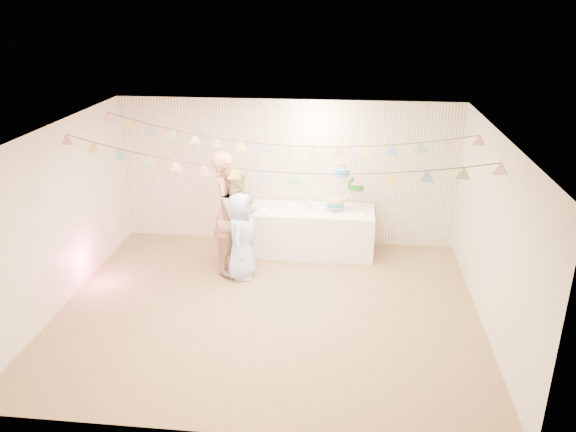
# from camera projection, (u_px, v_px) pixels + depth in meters

# --- Properties ---
(floor) EXTENTS (6.00, 6.00, 0.00)m
(floor) POSITION_uv_depth(u_px,v_px,m) (268.00, 309.00, 8.12)
(floor) COLOR olive
(floor) RESTS_ON ground
(ceiling) EXTENTS (6.00, 6.00, 0.00)m
(ceiling) POSITION_uv_depth(u_px,v_px,m) (266.00, 133.00, 7.17)
(ceiling) COLOR white
(ceiling) RESTS_ON ground
(back_wall) EXTENTS (6.00, 6.00, 0.00)m
(back_wall) POSITION_uv_depth(u_px,v_px,m) (287.00, 173.00, 9.96)
(back_wall) COLOR white
(back_wall) RESTS_ON ground
(front_wall) EXTENTS (6.00, 6.00, 0.00)m
(front_wall) POSITION_uv_depth(u_px,v_px,m) (230.00, 327.00, 5.33)
(front_wall) COLOR white
(front_wall) RESTS_ON ground
(left_wall) EXTENTS (5.00, 5.00, 0.00)m
(left_wall) POSITION_uv_depth(u_px,v_px,m) (58.00, 218.00, 7.94)
(left_wall) COLOR white
(left_wall) RESTS_ON ground
(right_wall) EXTENTS (5.00, 5.00, 0.00)m
(right_wall) POSITION_uv_depth(u_px,v_px,m) (494.00, 236.00, 7.34)
(right_wall) COLOR white
(right_wall) RESTS_ON ground
(table) EXTENTS (2.14, 0.85, 0.80)m
(table) POSITION_uv_depth(u_px,v_px,m) (312.00, 231.00, 9.81)
(table) COLOR white
(table) RESTS_ON floor
(cake_stand) EXTENTS (0.69, 0.40, 0.77)m
(cake_stand) POSITION_uv_depth(u_px,v_px,m) (345.00, 191.00, 9.53)
(cake_stand) COLOR silver
(cake_stand) RESTS_ON table
(cake_bottom) EXTENTS (0.31, 0.31, 0.15)m
(cake_bottom) POSITION_uv_depth(u_px,v_px,m) (335.00, 208.00, 9.60)
(cake_bottom) COLOR teal
(cake_bottom) RESTS_ON cake_stand
(cake_middle) EXTENTS (0.27, 0.27, 0.22)m
(cake_middle) POSITION_uv_depth(u_px,v_px,m) (355.00, 191.00, 9.61)
(cake_middle) COLOR #1B7E1F
(cake_middle) RESTS_ON cake_stand
(cake_top_tier) EXTENTS (0.25, 0.25, 0.19)m
(cake_top_tier) POSITION_uv_depth(u_px,v_px,m) (342.00, 178.00, 9.42)
(cake_top_tier) COLOR #45A1D9
(cake_top_tier) RESTS_ON cake_stand
(platter) EXTENTS (0.30, 0.30, 0.02)m
(platter) POSITION_uv_depth(u_px,v_px,m) (285.00, 212.00, 9.68)
(platter) COLOR white
(platter) RESTS_ON table
(posy) EXTENTS (0.15, 0.15, 0.17)m
(posy) POSITION_uv_depth(u_px,v_px,m) (308.00, 206.00, 9.70)
(posy) COLOR white
(posy) RESTS_ON table
(person_adult_a) EXTENTS (0.49, 0.73, 1.96)m
(person_adult_a) POSITION_uv_depth(u_px,v_px,m) (228.00, 210.00, 9.12)
(person_adult_a) COLOR tan
(person_adult_a) RESTS_ON floor
(person_adult_b) EXTENTS (0.97, 1.07, 1.77)m
(person_adult_b) POSITION_uv_depth(u_px,v_px,m) (239.00, 220.00, 8.99)
(person_adult_b) COLOR tan
(person_adult_b) RESTS_ON floor
(person_child) EXTENTS (0.48, 0.71, 1.42)m
(person_child) POSITION_uv_depth(u_px,v_px,m) (241.00, 236.00, 8.81)
(person_child) COLOR #AFCAF8
(person_child) RESTS_ON floor
(bunting_back) EXTENTS (5.60, 1.10, 0.40)m
(bunting_back) POSITION_uv_depth(u_px,v_px,m) (277.00, 133.00, 8.28)
(bunting_back) COLOR pink
(bunting_back) RESTS_ON ceiling
(bunting_front) EXTENTS (5.60, 0.90, 0.36)m
(bunting_front) POSITION_uv_depth(u_px,v_px,m) (264.00, 158.00, 7.08)
(bunting_front) COLOR #72A5E5
(bunting_front) RESTS_ON ceiling
(tealight_0) EXTENTS (0.04, 0.04, 0.03)m
(tealight_0) POSITION_uv_depth(u_px,v_px,m) (265.00, 210.00, 9.60)
(tealight_0) COLOR #FFD88C
(tealight_0) RESTS_ON table
(tealight_1) EXTENTS (0.04, 0.04, 0.03)m
(tealight_1) POSITION_uv_depth(u_px,v_px,m) (293.00, 204.00, 9.86)
(tealight_1) COLOR #FFD88C
(tealight_1) RESTS_ON table
(tealight_2) EXTENTS (0.04, 0.04, 0.03)m
(tealight_2) POSITION_uv_depth(u_px,v_px,m) (317.00, 213.00, 9.44)
(tealight_2) COLOR #FFD88C
(tealight_2) RESTS_ON table
(tealight_3) EXTENTS (0.04, 0.04, 0.03)m
(tealight_3) POSITION_uv_depth(u_px,v_px,m) (333.00, 205.00, 9.82)
(tealight_3) COLOR #FFD88C
(tealight_3) RESTS_ON table
(tealight_4) EXTENTS (0.04, 0.04, 0.03)m
(tealight_4) POSITION_uv_depth(u_px,v_px,m) (360.00, 214.00, 9.41)
(tealight_4) COLOR #FFD88C
(tealight_4) RESTS_ON table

